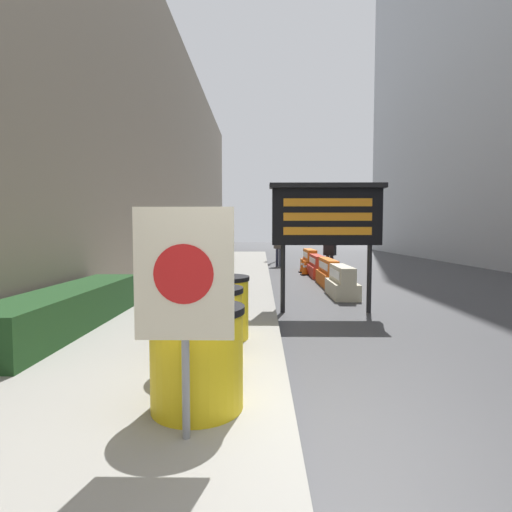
% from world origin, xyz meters
% --- Properties ---
extents(ground_plane, '(120.00, 120.00, 0.00)m').
position_xyz_m(ground_plane, '(0.00, 0.00, 0.00)').
color(ground_plane, '#3F3F42').
extents(sidewalk_left, '(4.04, 56.00, 0.16)m').
position_xyz_m(sidewalk_left, '(-2.02, 0.00, 0.08)').
color(sidewalk_left, gray).
rests_on(sidewalk_left, ground_plane).
extents(building_left_facade, '(0.40, 50.40, 10.75)m').
position_xyz_m(building_left_facade, '(-4.24, 9.80, 5.38)').
color(building_left_facade, '#706656').
rests_on(building_left_facade, ground_plane).
extents(hedge_strip, '(0.90, 4.37, 0.65)m').
position_xyz_m(hedge_strip, '(-3.44, 3.30, 0.48)').
color(hedge_strip, '#1E421E').
rests_on(hedge_strip, sidewalk_left).
extents(barrel_drum_foreground, '(0.85, 0.85, 0.92)m').
position_xyz_m(barrel_drum_foreground, '(-0.87, 0.38, 0.62)').
color(barrel_drum_foreground, yellow).
rests_on(barrel_drum_foreground, sidewalk_left).
extents(barrel_drum_middle, '(0.85, 0.85, 0.92)m').
position_xyz_m(barrel_drum_middle, '(-0.94, 1.55, 0.62)').
color(barrel_drum_middle, yellow).
rests_on(barrel_drum_middle, sidewalk_left).
extents(barrel_drum_back, '(0.85, 0.85, 0.92)m').
position_xyz_m(barrel_drum_back, '(-0.90, 2.72, 0.62)').
color(barrel_drum_back, yellow).
rests_on(barrel_drum_back, sidewalk_left).
extents(warning_sign, '(0.74, 0.08, 1.76)m').
position_xyz_m(warning_sign, '(-0.87, -0.16, 1.34)').
color(warning_sign, gray).
rests_on(warning_sign, sidewalk_left).
extents(message_board, '(2.42, 0.36, 2.74)m').
position_xyz_m(message_board, '(1.08, 5.38, 2.06)').
color(message_board, black).
rests_on(message_board, ground_plane).
extents(jersey_barrier_cream, '(0.64, 1.70, 0.83)m').
position_xyz_m(jersey_barrier_cream, '(1.85, 7.46, 0.36)').
color(jersey_barrier_cream, beige).
rests_on(jersey_barrier_cream, ground_plane).
extents(jersey_barrier_orange_far, '(0.51, 2.16, 0.86)m').
position_xyz_m(jersey_barrier_orange_far, '(1.85, 9.67, 0.38)').
color(jersey_barrier_orange_far, orange).
rests_on(jersey_barrier_orange_far, ground_plane).
extents(jersey_barrier_red_striped, '(0.55, 2.09, 0.83)m').
position_xyz_m(jersey_barrier_red_striped, '(1.85, 12.32, 0.36)').
color(jersey_barrier_red_striped, red).
rests_on(jersey_barrier_red_striped, ground_plane).
extents(jersey_barrier_orange_near, '(0.63, 2.09, 0.95)m').
position_xyz_m(jersey_barrier_orange_near, '(1.85, 14.57, 0.42)').
color(jersey_barrier_orange_near, orange).
rests_on(jersey_barrier_orange_near, ground_plane).
extents(traffic_cone_near, '(0.35, 0.35, 0.62)m').
position_xyz_m(traffic_cone_near, '(1.45, 13.72, 0.30)').
color(traffic_cone_near, black).
rests_on(traffic_cone_near, ground_plane).
extents(traffic_cone_mid, '(0.34, 0.34, 0.61)m').
position_xyz_m(traffic_cone_mid, '(1.44, 12.73, 0.30)').
color(traffic_cone_mid, black).
rests_on(traffic_cone_mid, ground_plane).
extents(traffic_light_near_curb, '(0.28, 0.45, 4.10)m').
position_xyz_m(traffic_light_near_curb, '(0.60, 19.79, 2.97)').
color(traffic_light_near_curb, '#2D2D30').
rests_on(traffic_light_near_curb, ground_plane).
extents(pedestrian_worker, '(0.52, 0.45, 1.69)m').
position_xyz_m(pedestrian_worker, '(2.35, 12.34, 1.00)').
color(pedestrian_worker, '#333338').
rests_on(pedestrian_worker, ground_plane).
extents(pedestrian_passerby, '(0.53, 0.37, 1.84)m').
position_xyz_m(pedestrian_passerby, '(0.57, 16.55, 1.09)').
color(pedestrian_passerby, '#23283D').
rests_on(pedestrian_passerby, ground_plane).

